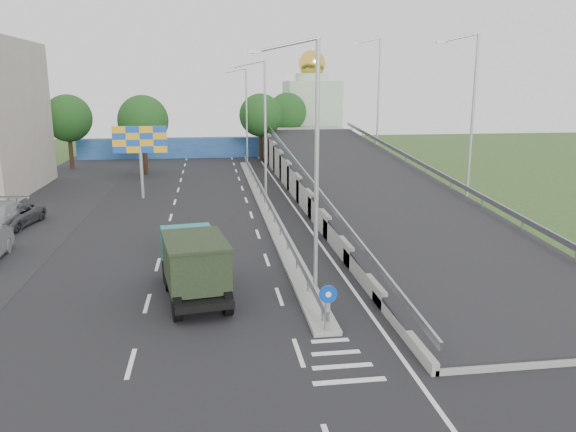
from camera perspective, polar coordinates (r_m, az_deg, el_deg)
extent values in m
plane|color=#2D4C1E|center=(18.11, 5.47, -14.90)|extent=(160.00, 160.00, 0.00)
cube|color=black|center=(36.52, -6.45, -0.37)|extent=(26.00, 90.00, 0.04)
cube|color=black|center=(38.47, -26.18, -0.97)|extent=(8.00, 90.00, 0.05)
cube|color=gray|center=(40.58, -2.39, 1.21)|extent=(1.00, 44.00, 0.20)
cube|color=gray|center=(43.13, 14.12, 4.57)|extent=(0.10, 50.00, 0.32)
cube|color=gray|center=(40.54, 1.54, 4.44)|extent=(0.10, 50.00, 0.32)
cube|color=gray|center=(40.45, -2.40, 2.11)|extent=(0.08, 44.00, 0.32)
cylinder|color=gray|center=(40.50, -2.39, 1.76)|extent=(0.09, 0.09, 0.60)
cylinder|color=black|center=(19.70, 4.02, -9.88)|extent=(0.20, 0.20, 1.20)
cylinder|color=#0C3FBF|center=(19.34, 4.11, -7.93)|extent=(0.64, 0.05, 0.64)
cylinder|color=white|center=(19.32, 4.12, -7.96)|extent=(0.20, 0.03, 0.20)
cylinder|color=#B2B5B7|center=(22.16, 2.92, 4.58)|extent=(0.18, 0.18, 10.00)
cylinder|color=#B2B5B7|center=(21.76, -0.17, 16.98)|extent=(2.57, 0.12, 0.66)
cube|color=#B2B5B7|center=(21.62, -3.46, 16.32)|extent=(0.50, 0.18, 0.12)
cylinder|color=#B2B5B7|center=(41.85, -2.32, 8.64)|extent=(0.18, 0.18, 10.00)
cylinder|color=#B2B5B7|center=(41.64, -4.08, 15.13)|extent=(2.57, 0.12, 0.66)
cube|color=#B2B5B7|center=(41.56, -5.78, 14.76)|extent=(0.50, 0.18, 0.12)
cylinder|color=#B2B5B7|center=(61.74, -4.22, 10.07)|extent=(0.18, 0.18, 10.00)
cylinder|color=#B2B5B7|center=(61.60, -5.44, 14.46)|extent=(2.57, 0.12, 0.66)
cube|color=#B2B5B7|center=(61.55, -6.59, 14.20)|extent=(0.50, 0.18, 0.12)
cube|color=navy|center=(67.90, -8.16, 6.87)|extent=(30.00, 0.50, 2.40)
cube|color=#B2CCAD|center=(76.88, 2.40, 10.18)|extent=(7.00, 7.00, 9.00)
cylinder|color=#B2CCAD|center=(76.78, 2.44, 13.91)|extent=(4.40, 4.40, 1.00)
sphere|color=gold|center=(76.82, 2.45, 15.17)|extent=(3.60, 3.60, 3.60)
cone|color=gold|center=(76.92, 2.47, 16.66)|extent=(0.30, 0.30, 1.20)
cylinder|color=#B2B5B7|center=(44.29, -14.64, 4.30)|extent=(0.24, 0.24, 4.00)
cube|color=#F4AE1B|center=(43.99, -14.83, 7.52)|extent=(4.00, 0.20, 2.00)
cylinder|color=black|center=(56.22, -14.32, 6.12)|extent=(0.44, 0.44, 4.00)
sphere|color=#113F18|center=(55.94, -14.51, 9.38)|extent=(4.80, 4.80, 4.80)
cylinder|color=black|center=(64.11, -2.77, 7.34)|extent=(0.44, 0.44, 4.00)
sphere|color=#113F18|center=(63.87, -2.80, 10.19)|extent=(4.80, 4.80, 4.80)
cylinder|color=black|center=(62.48, -21.20, 6.31)|extent=(0.44, 0.44, 4.00)
sphere|color=#113F18|center=(62.22, -21.44, 9.24)|extent=(4.80, 4.80, 4.80)
cylinder|color=black|center=(71.49, -0.07, 7.95)|extent=(0.44, 0.44, 4.00)
sphere|color=#113F18|center=(71.27, -0.07, 10.52)|extent=(4.80, 4.80, 4.80)
cylinder|color=black|center=(25.19, -12.18, -5.62)|extent=(0.48, 1.07, 1.04)
cylinder|color=black|center=(25.38, -7.93, -5.30)|extent=(0.48, 1.07, 1.04)
cylinder|color=black|center=(24.39, -12.01, -6.24)|extent=(0.48, 1.07, 1.04)
cylinder|color=black|center=(24.59, -7.62, -5.90)|extent=(0.48, 1.07, 1.04)
cylinder|color=black|center=(21.31, -11.21, -9.10)|extent=(0.48, 1.07, 1.04)
cylinder|color=black|center=(21.54, -6.17, -8.67)|extent=(0.48, 1.07, 1.04)
cube|color=black|center=(23.36, -9.47, -6.63)|extent=(3.03, 6.10, 0.28)
cube|color=#095D62|center=(25.17, -10.21, -2.96)|extent=(2.37, 1.82, 1.60)
cube|color=black|center=(25.75, -10.44, -1.62)|extent=(1.78, 0.33, 0.66)
cube|color=black|center=(26.22, -10.33, -4.57)|extent=(2.16, 0.47, 0.47)
cube|color=black|center=(22.50, -9.38, -4.62)|extent=(2.78, 3.88, 1.69)
cube|color=black|center=(22.25, -9.46, -2.43)|extent=(2.88, 3.99, 0.11)
imported|color=#3A3B40|center=(38.15, -26.22, -0.04)|extent=(3.04, 5.18, 1.35)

